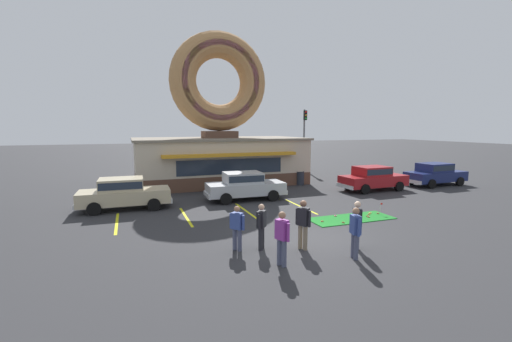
{
  "coord_description": "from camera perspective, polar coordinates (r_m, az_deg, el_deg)",
  "views": [
    {
      "loc": [
        -6.21,
        -10.73,
        4.18
      ],
      "look_at": [
        -0.34,
        5.0,
        2.0
      ],
      "focal_mm": 24.0,
      "sensor_mm": 36.0,
      "label": 1
    }
  ],
  "objects": [
    {
      "name": "putting_flag_pin",
      "position": [
        17.43,
        20.1,
        -5.46
      ],
      "size": [
        0.13,
        0.01,
        0.55
      ],
      "color": "silver",
      "rests_on": "putting_mat"
    },
    {
      "name": "mini_donut_mid_left",
      "position": [
        15.48,
        10.97,
        -8.22
      ],
      "size": [
        0.13,
        0.13,
        0.04
      ],
      "primitive_type": "torus",
      "color": "brown",
      "rests_on": "putting_mat"
    },
    {
      "name": "parking_stripe_left",
      "position": [
        16.44,
        -11.61,
        -7.47
      ],
      "size": [
        0.12,
        3.6,
        0.01
      ],
      "primitive_type": "cube",
      "color": "yellow",
      "rests_on": "ground"
    },
    {
      "name": "ground_plane",
      "position": [
        13.08,
        9.29,
        -11.34
      ],
      "size": [
        160.0,
        160.0,
        0.0
      ],
      "primitive_type": "plane",
      "color": "#2D2D30"
    },
    {
      "name": "mini_donut_extra",
      "position": [
        15.5,
        14.34,
        -8.3
      ],
      "size": [
        0.13,
        0.13,
        0.04
      ],
      "primitive_type": "torus",
      "color": "brown",
      "rests_on": "putting_mat"
    },
    {
      "name": "pedestrian_leather_jacket_man",
      "position": [
        11.86,
        7.85,
        -8.46
      ],
      "size": [
        0.4,
        0.53,
        1.71
      ],
      "color": "#7F7056",
      "rests_on": "ground"
    },
    {
      "name": "traffic_light_pole",
      "position": [
        33.27,
        8.08,
        6.52
      ],
      "size": [
        0.28,
        0.47,
        5.8
      ],
      "color": "#595B60",
      "rests_on": "ground"
    },
    {
      "name": "parking_stripe_mid_left",
      "position": [
        17.13,
        -1.58,
        -6.71
      ],
      "size": [
        0.12,
        3.6,
        0.01
      ],
      "primitive_type": "cube",
      "color": "yellow",
      "rests_on": "ground"
    },
    {
      "name": "pedestrian_blue_sweater_man",
      "position": [
        12.32,
        16.48,
        -8.24
      ],
      "size": [
        0.37,
        0.56,
        1.67
      ],
      "color": "#474C66",
      "rests_on": "ground"
    },
    {
      "name": "mini_donut_near_right",
      "position": [
        17.55,
        19.65,
        -6.66
      ],
      "size": [
        0.13,
        0.13,
        0.04
      ],
      "primitive_type": "torus",
      "color": "brown",
      "rests_on": "putting_mat"
    },
    {
      "name": "mini_donut_mid_right",
      "position": [
        16.9,
        18.09,
        -7.13
      ],
      "size": [
        0.13,
        0.13,
        0.04
      ],
      "primitive_type": "torus",
      "color": "brown",
      "rests_on": "putting_mat"
    },
    {
      "name": "mini_donut_far_left",
      "position": [
        16.74,
        18.24,
        -7.27
      ],
      "size": [
        0.13,
        0.13,
        0.04
      ],
      "primitive_type": "torus",
      "color": "#A5724C",
      "rests_on": "putting_mat"
    },
    {
      "name": "parking_stripe_far_left",
      "position": [
        16.29,
        -22.19,
        -8.02
      ],
      "size": [
        0.12,
        3.6,
        0.01
      ],
      "primitive_type": "cube",
      "color": "yellow",
      "rests_on": "ground"
    },
    {
      "name": "mini_donut_mid_centre",
      "position": [
        17.52,
        18.51,
        -6.63
      ],
      "size": [
        0.13,
        0.13,
        0.04
      ],
      "primitive_type": "torus",
      "color": "#E5C666",
      "rests_on": "putting_mat"
    },
    {
      "name": "car_navy",
      "position": [
        27.59,
        27.69,
        -0.34
      ],
      "size": [
        4.6,
        2.07,
        1.6
      ],
      "color": "navy",
      "rests_on": "ground"
    },
    {
      "name": "car_silver",
      "position": [
        19.59,
        -1.92,
        -2.32
      ],
      "size": [
        4.61,
        2.09,
        1.6
      ],
      "color": "#B2B5BA",
      "rests_on": "ground"
    },
    {
      "name": "golf_ball",
      "position": [
        15.88,
        15.37,
        -7.94
      ],
      "size": [
        0.04,
        0.04,
        0.04
      ],
      "primitive_type": "sphere",
      "color": "white",
      "rests_on": "putting_mat"
    },
    {
      "name": "putting_mat",
      "position": [
        16.36,
        15.56,
        -7.62
      ],
      "size": [
        3.95,
        1.51,
        0.03
      ],
      "primitive_type": "cube",
      "color": "#197523",
      "rests_on": "ground"
    },
    {
      "name": "mini_donut_far_centre",
      "position": [
        16.97,
        16.51,
        -7.01
      ],
      "size": [
        0.13,
        0.13,
        0.04
      ],
      "primitive_type": "torus",
      "color": "#D17F47",
      "rests_on": "putting_mat"
    },
    {
      "name": "car_red",
      "position": [
        23.74,
        18.89,
        -1.01
      ],
      "size": [
        4.59,
        2.05,
        1.6
      ],
      "color": "maroon",
      "rests_on": "ground"
    },
    {
      "name": "mini_donut_far_right",
      "position": [
        16.52,
        13.09,
        -7.29
      ],
      "size": [
        0.13,
        0.13,
        0.04
      ],
      "primitive_type": "torus",
      "color": "#D8667F",
      "rests_on": "putting_mat"
    },
    {
      "name": "parking_stripe_centre",
      "position": [
        18.3,
        7.39,
        -5.86
      ],
      "size": [
        0.12,
        3.6,
        0.01
      ],
      "primitive_type": "cube",
      "color": "yellow",
      "rests_on": "ground"
    },
    {
      "name": "pedestrian_beanie_man",
      "position": [
        11.78,
        0.91,
        -8.91
      ],
      "size": [
        0.42,
        0.49,
        1.59
      ],
      "color": "#232328",
      "rests_on": "ground"
    },
    {
      "name": "pedestrian_clipboard_woman",
      "position": [
        10.45,
        4.34,
        -10.74
      ],
      "size": [
        0.36,
        0.56,
        1.68
      ],
      "color": "#474C66",
      "rests_on": "ground"
    },
    {
      "name": "car_champagne",
      "position": [
        18.63,
        -21.2,
        -3.33
      ],
      "size": [
        4.59,
        2.05,
        1.6
      ],
      "color": "#BCAD89",
      "rests_on": "ground"
    },
    {
      "name": "pedestrian_hooded_kid",
      "position": [
        11.4,
        16.22,
        -9.51
      ],
      "size": [
        0.31,
        0.59,
        1.66
      ],
      "color": "#474C66",
      "rests_on": "ground"
    },
    {
      "name": "pedestrian_crossing_woman",
      "position": [
        11.7,
        -3.18,
        -9.18
      ],
      "size": [
        0.42,
        0.49,
        1.54
      ],
      "color": "#474C66",
      "rests_on": "ground"
    },
    {
      "name": "trash_bin",
      "position": [
        24.85,
        7.37,
        -1.18
      ],
      "size": [
        0.57,
        0.57,
        0.97
      ],
      "color": "#232833",
      "rests_on": "ground"
    },
    {
      "name": "donut_shop_building",
      "position": [
        25.48,
        -6.08,
        6.37
      ],
      "size": [
        12.3,
        6.75,
        10.96
      ],
      "color": "brown",
      "rests_on": "ground"
    },
    {
      "name": "mini_donut_near_left",
      "position": [
        17.24,
        18.33,
        -6.85
      ],
      "size": [
        0.13,
        0.13,
        0.04
      ],
      "primitive_type": "torus",
      "color": "#D17F47",
      "rests_on": "putting_mat"
    }
  ]
}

